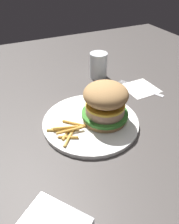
{
  "coord_description": "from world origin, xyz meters",
  "views": [
    {
      "loc": [
        -0.4,
        0.21,
        0.4
      ],
      "look_at": [
        0.03,
        0.0,
        0.04
      ],
      "focal_mm": 34.92,
      "sensor_mm": 36.0,
      "label": 1
    }
  ],
  "objects_px": {
    "drink_glass": "(98,66)",
    "fries_pile": "(68,130)",
    "plate": "(90,122)",
    "sandwich": "(105,103)",
    "napkin": "(140,88)",
    "fork": "(140,87)"
  },
  "relations": [
    {
      "from": "fries_pile",
      "to": "fork",
      "type": "xyz_separation_m",
      "value": [
        0.12,
        -0.32,
        -0.01
      ]
    },
    {
      "from": "plate",
      "to": "napkin",
      "type": "bearing_deg",
      "value": -68.1
    },
    {
      "from": "sandwich",
      "to": "napkin",
      "type": "xyz_separation_m",
      "value": [
        0.11,
        -0.21,
        -0.07
      ]
    },
    {
      "from": "napkin",
      "to": "drink_glass",
      "type": "bearing_deg",
      "value": 33.83
    },
    {
      "from": "plate",
      "to": "drink_glass",
      "type": "relative_size",
      "value": 2.83
    },
    {
      "from": "sandwich",
      "to": "fork",
      "type": "bearing_deg",
      "value": -61.17
    },
    {
      "from": "fork",
      "to": "drink_glass",
      "type": "height_order",
      "value": "drink_glass"
    },
    {
      "from": "napkin",
      "to": "fries_pile",
      "type": "bearing_deg",
      "value": 110.09
    },
    {
      "from": "sandwich",
      "to": "napkin",
      "type": "distance_m",
      "value": 0.25
    },
    {
      "from": "drink_glass",
      "to": "fries_pile",
      "type": "bearing_deg",
      "value": 139.27
    },
    {
      "from": "sandwich",
      "to": "fork",
      "type": "height_order",
      "value": "sandwich"
    },
    {
      "from": "plate",
      "to": "fork",
      "type": "height_order",
      "value": "plate"
    },
    {
      "from": "sandwich",
      "to": "drink_glass",
      "type": "xyz_separation_m",
      "value": [
        0.26,
        -0.11,
        -0.03
      ]
    },
    {
      "from": "sandwich",
      "to": "fork",
      "type": "distance_m",
      "value": 0.24
    },
    {
      "from": "drink_glass",
      "to": "plate",
      "type": "bearing_deg",
      "value": 147.92
    },
    {
      "from": "plate",
      "to": "fork",
      "type": "relative_size",
      "value": 1.66
    },
    {
      "from": "sandwich",
      "to": "plate",
      "type": "bearing_deg",
      "value": 73.42
    },
    {
      "from": "plate",
      "to": "napkin",
      "type": "height_order",
      "value": "plate"
    },
    {
      "from": "napkin",
      "to": "drink_glass",
      "type": "xyz_separation_m",
      "value": [
        0.14,
        0.1,
        0.04
      ]
    },
    {
      "from": "napkin",
      "to": "drink_glass",
      "type": "distance_m",
      "value": 0.18
    },
    {
      "from": "plate",
      "to": "fries_pile",
      "type": "relative_size",
      "value": 2.6
    },
    {
      "from": "fries_pile",
      "to": "napkin",
      "type": "height_order",
      "value": "fries_pile"
    }
  ]
}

